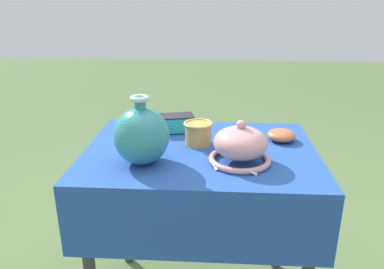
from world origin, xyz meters
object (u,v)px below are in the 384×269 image
object	(u,v)px
mosaic_tile_box	(176,123)
vase_dome_bell	(240,146)
cup_wide_ochre	(198,132)
bowl_shallow_terracotta	(281,135)
vase_tall_bulbous	(142,135)

from	to	relation	value
mosaic_tile_box	vase_dome_bell	bearing A→B (deg)	-63.04
cup_wide_ochre	vase_dome_bell	bearing A→B (deg)	-46.53
vase_dome_bell	bowl_shallow_terracotta	size ratio (longest dim) A/B	2.02
bowl_shallow_terracotta	mosaic_tile_box	bearing A→B (deg)	169.07
vase_tall_bulbous	bowl_shallow_terracotta	size ratio (longest dim) A/B	2.12
vase_tall_bulbous	cup_wide_ochre	size ratio (longest dim) A/B	2.08
bowl_shallow_terracotta	vase_tall_bulbous	bearing A→B (deg)	-154.69
bowl_shallow_terracotta	cup_wide_ochre	distance (m)	0.35
bowl_shallow_terracotta	cup_wide_ochre	xyz separation A→B (m)	(-0.34, -0.06, 0.03)
vase_tall_bulbous	bowl_shallow_terracotta	bearing A→B (deg)	25.31
mosaic_tile_box	bowl_shallow_terracotta	xyz separation A→B (m)	(0.45, -0.09, -0.01)
vase_dome_bell	bowl_shallow_terracotta	world-z (taller)	vase_dome_bell
vase_tall_bulbous	mosaic_tile_box	size ratio (longest dim) A/B	1.43
vase_dome_bell	cup_wide_ochre	distance (m)	0.23
mosaic_tile_box	cup_wide_ochre	world-z (taller)	cup_wide_ochre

